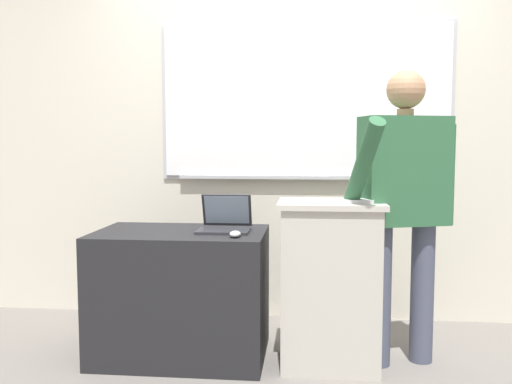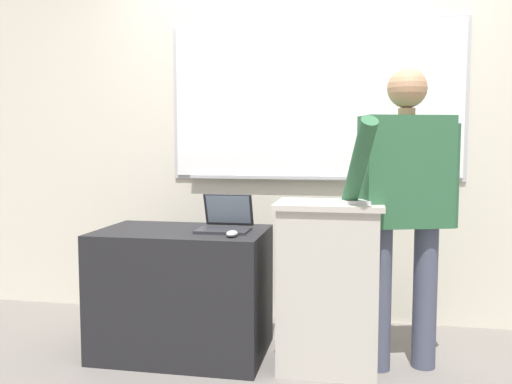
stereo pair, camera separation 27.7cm
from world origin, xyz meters
The scene contains 7 objects.
back_wall centered at (0.00, 1.31, 1.38)m, with size 6.40×0.17×2.75m.
lectern_podium centered at (0.25, 0.41, 0.46)m, with size 0.57×0.41×0.92m.
side_desk centered at (-0.60, 0.47, 0.37)m, with size 0.98×0.63×0.74m.
person_presenter centered at (0.65, 0.48, 0.95)m, with size 0.64×0.64×1.64m.
laptop centered at (-0.35, 0.51, 0.79)m, with size 0.30×0.28×0.21m.
wireless_keyboard centered at (0.26, 0.36, 0.93)m, with size 0.43×0.12×0.02m.
computer_mouse_by_laptop centered at (-0.26, 0.30, 0.75)m, with size 0.06×0.10×0.03m.
Camera 1 is at (0.13, -2.56, 1.24)m, focal length 38.00 mm.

